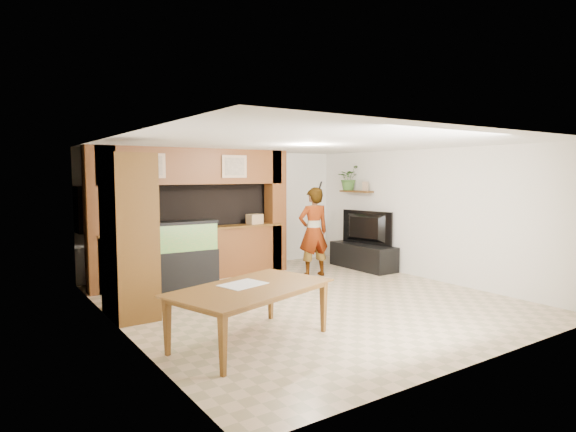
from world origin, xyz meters
TOP-DOWN VIEW (x-y plane):
  - floor at (0.00, 0.00)m, footprint 6.50×6.50m
  - ceiling at (0.00, 0.00)m, footprint 6.50×6.50m
  - wall_back at (0.00, 3.25)m, footprint 6.00×0.00m
  - wall_left at (-3.00, 0.00)m, footprint 0.00×6.50m
  - wall_right at (3.00, 0.00)m, footprint 0.00×6.50m
  - partition at (-0.95, 2.64)m, footprint 4.20×0.99m
  - wall_clock at (-2.97, 1.00)m, footprint 0.05×0.25m
  - wall_shelf at (2.85, 1.95)m, footprint 0.25×0.90m
  - pantry_cabinet at (-2.70, 0.72)m, footprint 0.60×0.98m
  - trash_can at (-2.73, 0.80)m, footprint 0.31×0.31m
  - aquarium at (-1.32, 1.95)m, footprint 1.13×0.42m
  - tv_stand at (2.65, 1.48)m, footprint 0.59×1.62m
  - television at (2.65, 1.48)m, footprint 0.42×1.30m
  - photo_frame at (2.85, 1.65)m, footprint 0.04×0.16m
  - potted_plant at (2.82, 2.20)m, footprint 0.66×0.63m
  - person at (1.25, 1.47)m, footprint 0.73×0.54m
  - microphone at (1.30, 1.31)m, footprint 0.04×0.10m
  - dining_table at (-1.78, -1.30)m, footprint 2.27×1.68m
  - newspaper_a at (-1.82, -1.12)m, footprint 0.63×0.52m
  - counter_box at (0.43, 2.45)m, footprint 0.35×0.26m

SIDE VIEW (x-z plane):
  - floor at x=0.00m, z-range 0.00..0.00m
  - tv_stand at x=2.65m, z-range 0.00..0.54m
  - trash_can at x=-2.73m, z-range 0.00..0.57m
  - dining_table at x=-1.78m, z-range 0.00..0.71m
  - aquarium at x=-1.32m, z-range -0.01..1.23m
  - newspaper_a at x=-1.82m, z-range 0.71..0.72m
  - television at x=2.65m, z-range 0.54..1.28m
  - person at x=1.25m, z-range 0.00..1.83m
  - counter_box at x=0.43m, z-range 1.04..1.25m
  - pantry_cabinet at x=-2.70m, z-range 0.00..2.40m
  - wall_back at x=0.00m, z-range -1.70..4.30m
  - wall_left at x=-3.00m, z-range -1.95..4.55m
  - wall_right at x=3.00m, z-range -1.95..4.55m
  - partition at x=-0.95m, z-range 0.01..2.61m
  - wall_shelf at x=2.85m, z-range 1.68..1.72m
  - photo_frame at x=2.85m, z-range 1.72..1.93m
  - microphone at x=1.30m, z-range 1.79..1.95m
  - wall_clock at x=-2.97m, z-range 1.77..2.02m
  - potted_plant at x=2.82m, z-range 1.72..2.30m
  - ceiling at x=0.00m, z-range 2.60..2.60m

